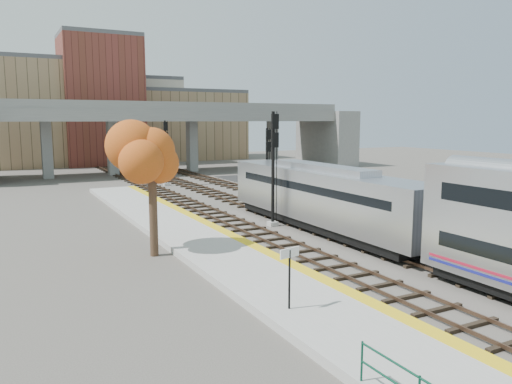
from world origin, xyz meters
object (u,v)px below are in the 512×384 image
signal_mast_near (273,168)px  signal_mast_far (166,153)px  tree (152,156)px  car_c (326,173)px  signal_mast_mid (267,168)px  locomotive (322,196)px  car_a (282,179)px  car_b (326,177)px

signal_mast_near → signal_mast_far: size_ratio=1.09×
signal_mast_far → tree: size_ratio=0.99×
tree → car_c: (29.38, 25.62, -4.77)m
signal_mast_near → signal_mast_mid: size_ratio=1.19×
locomotive → car_a: 23.44m
locomotive → signal_mast_near: size_ratio=2.46×
signal_mast_mid → signal_mast_far: bearing=104.7°
signal_mast_near → tree: signal_mast_near is taller
signal_mast_mid → tree: bearing=-138.4°
signal_mast_far → car_a: bearing=-24.1°
car_a → locomotive: bearing=-113.0°
locomotive → signal_mast_far: 26.67m
signal_mast_mid → signal_mast_far: (-4.10, 15.58, 0.43)m
signal_mast_mid → car_a: 13.05m
car_c → car_b: bearing=-96.4°
locomotive → signal_mast_far: size_ratio=2.67×
signal_mast_near → car_b: size_ratio=2.04×
locomotive → signal_mast_far: (-2.10, 26.56, 1.27)m
locomotive → car_a: locomotive is taller
signal_mast_mid → tree: (-13.42, -11.92, 2.23)m
locomotive → signal_mast_near: signal_mast_near is taller
car_c → signal_mast_near: bearing=-103.2°
signal_mast_near → car_b: (17.02, 17.76, -3.30)m
signal_mast_mid → car_a: bearing=53.9°
car_b → car_c: size_ratio=1.01×
signal_mast_near → car_c: signal_mast_near is taller
signal_mast_near → tree: bearing=-158.9°
car_b → car_c: 5.23m
car_a → signal_mast_far: bearing=157.0°
signal_mast_mid → locomotive: bearing=-100.3°
car_c → signal_mast_far: bearing=-156.2°
tree → car_a: tree is taller
signal_mast_near → signal_mast_far: 23.90m
signal_mast_mid → signal_mast_far: 16.12m
signal_mast_far → signal_mast_mid: bearing=-75.3°
signal_mast_mid → car_c: size_ratio=1.74×
car_a → car_c: 9.05m
locomotive → signal_mast_near: bearing=128.3°
signal_mast_near → car_a: size_ratio=2.01×
locomotive → car_a: size_ratio=4.95×
signal_mast_mid → car_a: signal_mast_mid is taller
locomotive → car_b: size_ratio=5.03×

